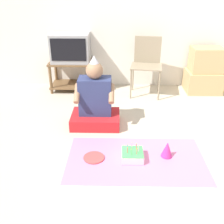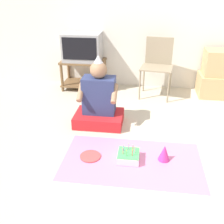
{
  "view_description": "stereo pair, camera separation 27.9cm",
  "coord_description": "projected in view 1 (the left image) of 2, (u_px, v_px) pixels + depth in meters",
  "views": [
    {
      "loc": [
        -0.64,
        -2.21,
        1.59
      ],
      "look_at": [
        -0.69,
        0.29,
        0.35
      ],
      "focal_mm": 42.0,
      "sensor_mm": 36.0,
      "label": 1
    },
    {
      "loc": [
        -0.36,
        -2.19,
        1.59
      ],
      "look_at": [
        -0.69,
        0.29,
        0.35
      ],
      "focal_mm": 42.0,
      "sensor_mm": 36.0,
      "label": 2
    }
  ],
  "objects": [
    {
      "name": "ground_plane",
      "position": [
        179.0,
        156.0,
        2.68
      ],
      "size": [
        16.0,
        16.0,
        0.0
      ],
      "primitive_type": "plane",
      "color": "#BCB29E"
    },
    {
      "name": "wall_back",
      "position": [
        160.0,
        5.0,
        3.96
      ],
      "size": [
        6.4,
        0.06,
        2.55
      ],
      "color": "silver",
      "rests_on": "ground_plane"
    },
    {
      "name": "tv_stand",
      "position": [
        72.0,
        73.0,
        4.21
      ],
      "size": [
        0.69,
        0.44,
        0.47
      ],
      "color": "brown",
      "rests_on": "ground_plane"
    },
    {
      "name": "tv",
      "position": [
        71.0,
        48.0,
        4.03
      ],
      "size": [
        0.58,
        0.43,
        0.43
      ],
      "color": "#99999E",
      "rests_on": "tv_stand"
    },
    {
      "name": "folding_chair",
      "position": [
        147.0,
        61.0,
        3.97
      ],
      "size": [
        0.51,
        0.46,
        0.87
      ],
      "color": "gray",
      "rests_on": "ground_plane"
    },
    {
      "name": "cardboard_box_stack",
      "position": [
        204.0,
        72.0,
        4.12
      ],
      "size": [
        0.54,
        0.44,
        0.7
      ],
      "color": "tan",
      "rests_on": "ground_plane"
    },
    {
      "name": "person_seated",
      "position": [
        95.0,
        103.0,
        3.16
      ],
      "size": [
        0.59,
        0.43,
        0.86
      ],
      "color": "red",
      "rests_on": "ground_plane"
    },
    {
      "name": "party_cloth",
      "position": [
        136.0,
        159.0,
        2.62
      ],
      "size": [
        1.37,
        0.77,
        0.01
      ],
      "color": "pink",
      "rests_on": "ground_plane"
    },
    {
      "name": "birthday_cake",
      "position": [
        132.0,
        155.0,
        2.61
      ],
      "size": [
        0.21,
        0.21,
        0.16
      ],
      "color": "silver",
      "rests_on": "party_cloth"
    },
    {
      "name": "party_hat_blue",
      "position": [
        167.0,
        149.0,
        2.63
      ],
      "size": [
        0.12,
        0.12,
        0.16
      ],
      "color": "#CC338C",
      "rests_on": "party_cloth"
    },
    {
      "name": "paper_plate",
      "position": [
        94.0,
        157.0,
        2.63
      ],
      "size": [
        0.21,
        0.21,
        0.01
      ],
      "color": "#D84C4C",
      "rests_on": "party_cloth"
    }
  ]
}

